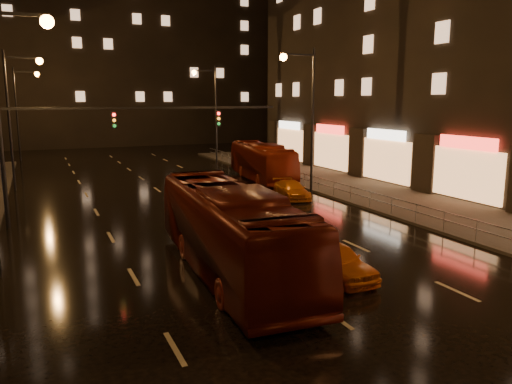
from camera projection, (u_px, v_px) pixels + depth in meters
ground at (188, 211)px, 29.68m from camera, size 140.00×140.00×0.00m
sidewalk_right at (424, 207)px, 30.54m from camera, size 7.00×70.00×0.15m
building_distant at (113, 22)px, 74.75m from camera, size 44.00×16.00×36.00m
traffic_signal at (94, 134)px, 26.80m from camera, size 15.31×0.32×6.20m
railing_right at (351, 190)px, 31.78m from camera, size 0.05×56.00×1.00m
bus_red at (230, 230)px, 18.85m from camera, size 3.53×12.23×3.37m
bus_curb at (262, 162)px, 41.17m from camera, size 3.88×11.13×3.04m
taxi_near at (335, 260)px, 18.50m from camera, size 1.76×4.03×1.35m
taxi_far at (292, 190)px, 33.53m from camera, size 2.12×4.18×1.16m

